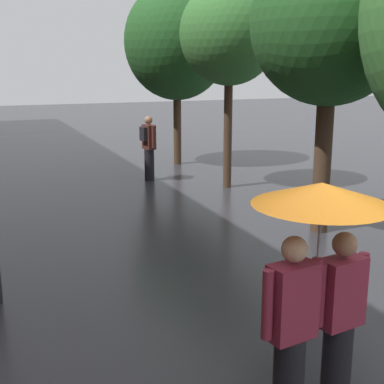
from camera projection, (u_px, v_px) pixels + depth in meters
name	position (u px, v px, depth m)	size (l,w,h in m)	color
street_tree_1	(330.00, 25.00, 9.01)	(2.74, 2.74, 5.09)	#473323
street_tree_2	(229.00, 34.00, 12.53)	(2.37, 2.37, 4.93)	#473323
street_tree_3	(177.00, 42.00, 15.68)	(3.11, 3.11, 5.38)	#473323
couple_under_umbrella	(318.00, 267.00, 4.32)	(1.13, 1.12, 2.10)	black
pedestrian_walking_midground	(149.00, 147.00, 13.96)	(0.37, 0.58, 1.70)	black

